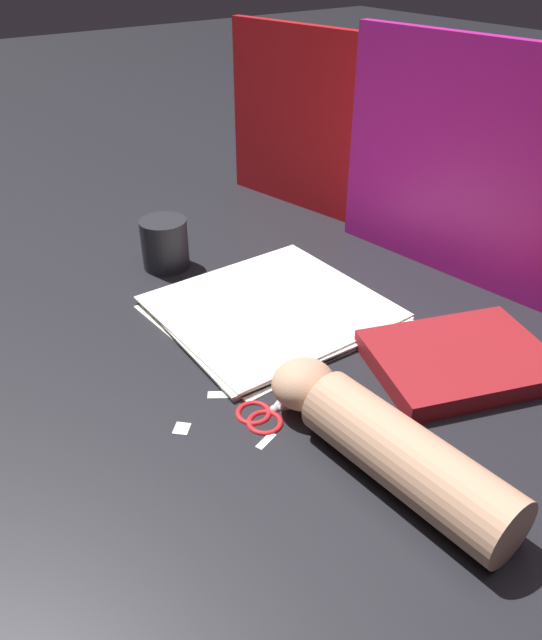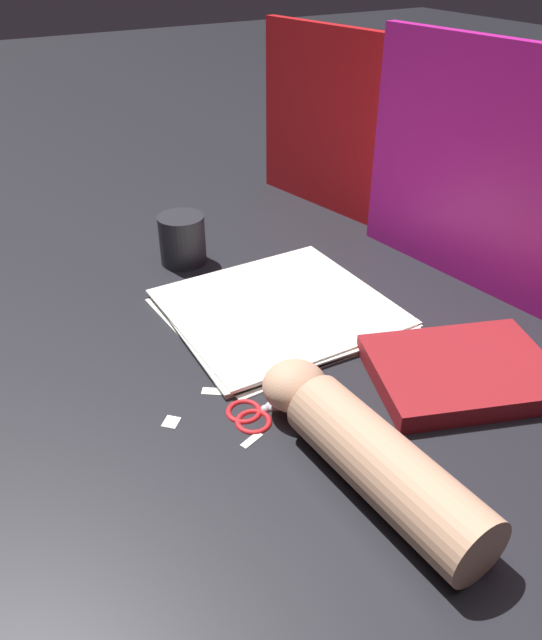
{
  "view_description": "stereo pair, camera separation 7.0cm",
  "coord_description": "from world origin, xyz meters",
  "px_view_note": "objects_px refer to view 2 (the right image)",
  "views": [
    {
      "loc": [
        0.61,
        -0.43,
        0.51
      ],
      "look_at": [
        0.04,
        -0.01,
        0.06
      ],
      "focal_mm": 35.0,
      "sensor_mm": 36.0,
      "label": 1
    },
    {
      "loc": [
        0.64,
        -0.37,
        0.51
      ],
      "look_at": [
        0.04,
        -0.01,
        0.06
      ],
      "focal_mm": 35.0,
      "sensor_mm": 36.0,
      "label": 2
    }
  ],
  "objects_px": {
    "hand_forearm": "(366,450)",
    "scissors": "(269,405)",
    "paper_stack": "(279,310)",
    "mug": "(183,239)",
    "book_closed": "(462,371)"
  },
  "relations": [
    {
      "from": "hand_forearm",
      "to": "scissors",
      "type": "bearing_deg",
      "value": -168.02
    },
    {
      "from": "paper_stack",
      "to": "scissors",
      "type": "bearing_deg",
      "value": -34.08
    },
    {
      "from": "paper_stack",
      "to": "scissors",
      "type": "relative_size",
      "value": 2.03
    },
    {
      "from": "scissors",
      "to": "mug",
      "type": "xyz_separation_m",
      "value": [
        -0.42,
        0.07,
        0.04
      ]
    },
    {
      "from": "book_closed",
      "to": "hand_forearm",
      "type": "bearing_deg",
      "value": -71.71
    },
    {
      "from": "mug",
      "to": "hand_forearm",
      "type": "bearing_deg",
      "value": -3.92
    },
    {
      "from": "scissors",
      "to": "mug",
      "type": "height_order",
      "value": "mug"
    },
    {
      "from": "paper_stack",
      "to": "scissors",
      "type": "xyz_separation_m",
      "value": [
        0.18,
        -0.12,
        -0.0
      ]
    },
    {
      "from": "paper_stack",
      "to": "book_closed",
      "type": "distance_m",
      "value": 0.29
    },
    {
      "from": "paper_stack",
      "to": "mug",
      "type": "bearing_deg",
      "value": -166.95
    },
    {
      "from": "paper_stack",
      "to": "hand_forearm",
      "type": "bearing_deg",
      "value": -15.61
    },
    {
      "from": "mug",
      "to": "paper_stack",
      "type": "bearing_deg",
      "value": 13.05
    },
    {
      "from": "paper_stack",
      "to": "scissors",
      "type": "height_order",
      "value": "paper_stack"
    },
    {
      "from": "book_closed",
      "to": "hand_forearm",
      "type": "height_order",
      "value": "hand_forearm"
    },
    {
      "from": "scissors",
      "to": "hand_forearm",
      "type": "xyz_separation_m",
      "value": [
        0.15,
        0.03,
        0.03
      ]
    }
  ]
}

